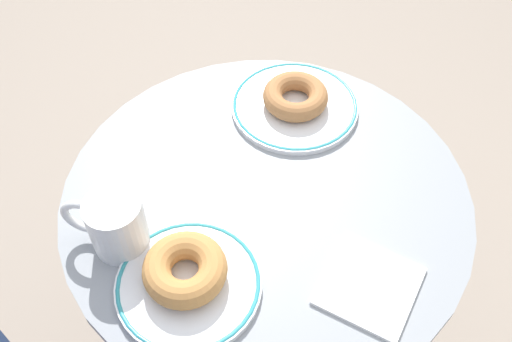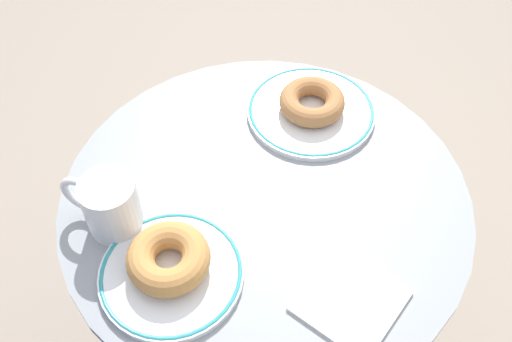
{
  "view_description": "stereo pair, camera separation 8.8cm",
  "coord_description": "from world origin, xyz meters",
  "px_view_note": "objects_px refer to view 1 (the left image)",
  "views": [
    {
      "loc": [
        -0.49,
        -0.23,
        1.49
      ],
      "look_at": [
        -0.0,
        0.02,
        0.81
      ],
      "focal_mm": 40.64,
      "sensor_mm": 36.0,
      "label": 1
    },
    {
      "loc": [
        -0.45,
        -0.31,
        1.49
      ],
      "look_at": [
        -0.0,
        0.02,
        0.81
      ],
      "focal_mm": 40.64,
      "sensor_mm": 36.0,
      "label": 2
    }
  ],
  "objects_px": {
    "donut_old_fashioned": "(185,269)",
    "coffee_mug": "(114,224)",
    "cafe_table": "(265,264)",
    "donut_cinnamon": "(295,96)",
    "plate_right": "(295,106)",
    "plate_left": "(189,284)",
    "paper_napkin": "(369,286)"
  },
  "relations": [
    {
      "from": "cafe_table",
      "to": "donut_cinnamon",
      "type": "xyz_separation_m",
      "value": [
        0.19,
        0.04,
        0.25
      ]
    },
    {
      "from": "paper_napkin",
      "to": "coffee_mug",
      "type": "distance_m",
      "value": 0.37
    },
    {
      "from": "donut_old_fashioned",
      "to": "coffee_mug",
      "type": "xyz_separation_m",
      "value": [
        0.01,
        0.12,
        0.02
      ]
    },
    {
      "from": "plate_right",
      "to": "coffee_mug",
      "type": "relative_size",
      "value": 1.83
    },
    {
      "from": "plate_left",
      "to": "paper_napkin",
      "type": "xyz_separation_m",
      "value": [
        0.11,
        -0.22,
        -0.0
      ]
    },
    {
      "from": "plate_left",
      "to": "plate_right",
      "type": "bearing_deg",
      "value": 2.41
    },
    {
      "from": "plate_right",
      "to": "donut_old_fashioned",
      "type": "relative_size",
      "value": 1.92
    },
    {
      "from": "cafe_table",
      "to": "plate_left",
      "type": "xyz_separation_m",
      "value": [
        -0.19,
        0.02,
        0.22
      ]
    },
    {
      "from": "plate_left",
      "to": "donut_old_fashioned",
      "type": "xyz_separation_m",
      "value": [
        0.01,
        0.01,
        0.03
      ]
    },
    {
      "from": "plate_right",
      "to": "donut_old_fashioned",
      "type": "height_order",
      "value": "donut_old_fashioned"
    },
    {
      "from": "donut_old_fashioned",
      "to": "coffee_mug",
      "type": "height_order",
      "value": "coffee_mug"
    },
    {
      "from": "plate_left",
      "to": "cafe_table",
      "type": "bearing_deg",
      "value": -7.07
    },
    {
      "from": "paper_napkin",
      "to": "coffee_mug",
      "type": "relative_size",
      "value": 1.03
    },
    {
      "from": "plate_left",
      "to": "coffee_mug",
      "type": "height_order",
      "value": "coffee_mug"
    },
    {
      "from": "plate_left",
      "to": "coffee_mug",
      "type": "distance_m",
      "value": 0.14
    },
    {
      "from": "cafe_table",
      "to": "donut_cinnamon",
      "type": "height_order",
      "value": "donut_cinnamon"
    },
    {
      "from": "donut_old_fashioned",
      "to": "coffee_mug",
      "type": "relative_size",
      "value": 0.96
    },
    {
      "from": "cafe_table",
      "to": "paper_napkin",
      "type": "bearing_deg",
      "value": -111.62
    },
    {
      "from": "paper_napkin",
      "to": "donut_old_fashioned",
      "type": "bearing_deg",
      "value": 115.03
    },
    {
      "from": "cafe_table",
      "to": "paper_napkin",
      "type": "height_order",
      "value": "paper_napkin"
    },
    {
      "from": "donut_cinnamon",
      "to": "paper_napkin",
      "type": "height_order",
      "value": "donut_cinnamon"
    },
    {
      "from": "donut_old_fashioned",
      "to": "coffee_mug",
      "type": "bearing_deg",
      "value": 85.3
    },
    {
      "from": "plate_left",
      "to": "paper_napkin",
      "type": "bearing_deg",
      "value": -62.97
    },
    {
      "from": "cafe_table",
      "to": "plate_left",
      "type": "height_order",
      "value": "plate_left"
    },
    {
      "from": "coffee_mug",
      "to": "cafe_table",
      "type": "bearing_deg",
      "value": -40.64
    },
    {
      "from": "cafe_table",
      "to": "coffee_mug",
      "type": "bearing_deg",
      "value": 139.36
    },
    {
      "from": "donut_old_fashioned",
      "to": "donut_cinnamon",
      "type": "xyz_separation_m",
      "value": [
        0.38,
        0.01,
        -0.0
      ]
    },
    {
      "from": "plate_right",
      "to": "coffee_mug",
      "type": "height_order",
      "value": "coffee_mug"
    },
    {
      "from": "plate_left",
      "to": "donut_cinnamon",
      "type": "distance_m",
      "value": 0.39
    },
    {
      "from": "cafe_table",
      "to": "paper_napkin",
      "type": "relative_size",
      "value": 6.0
    },
    {
      "from": "cafe_table",
      "to": "plate_right",
      "type": "height_order",
      "value": "plate_right"
    },
    {
      "from": "coffee_mug",
      "to": "paper_napkin",
      "type": "bearing_deg",
      "value": -74.46
    }
  ]
}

